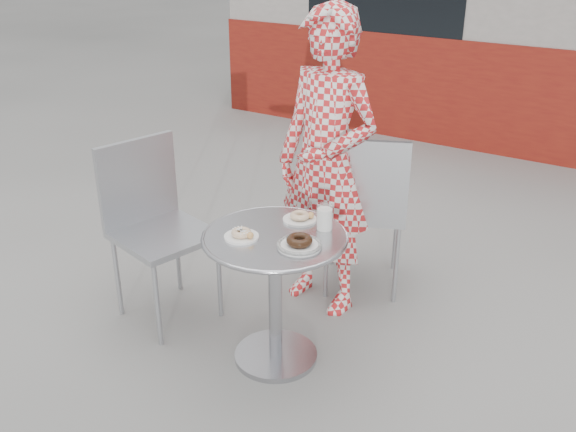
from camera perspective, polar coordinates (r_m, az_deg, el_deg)
The scene contains 9 objects.
ground at distance 3.27m, azimuth -0.36°, elevation -12.14°, with size 60.00×60.00×0.00m, color gray.
bistro_table at distance 2.97m, azimuth -1.16°, elevation -4.57°, with size 0.67×0.67×0.68m.
chair_far at distance 3.74m, azimuth 6.66°, elevation -2.04°, with size 0.60×0.60×0.95m.
chair_left at distance 3.48m, azimuth -10.81°, elevation -4.44°, with size 0.55×0.55×0.95m.
seated_person at distance 3.34m, azimuth 3.44°, elevation 4.56°, with size 0.59×0.39×1.63m, color red.
plate_far at distance 3.03m, azimuth 1.11°, elevation -0.13°, with size 0.16×0.16×0.04m.
plate_near at distance 2.87m, azimuth -4.12°, elevation -1.66°, with size 0.16×0.16×0.04m.
plate_checker at distance 2.79m, azimuth 1.02°, elevation -2.46°, with size 0.20×0.20×0.05m.
milk_cup at distance 2.93m, azimuth 3.27°, elevation -0.17°, with size 0.08×0.08×0.12m.
Camera 1 is at (1.42, -2.21, 1.96)m, focal length 40.00 mm.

